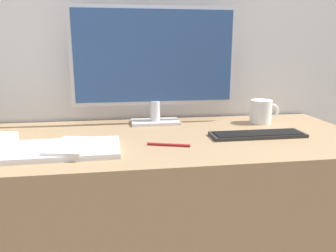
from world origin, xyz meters
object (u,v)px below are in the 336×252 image
object	(u,v)px
keyboard	(257,134)
monitor	(155,60)
ereader	(71,145)
coffee_mug	(261,111)
laptop	(63,149)
pen	(169,145)

from	to	relation	value
keyboard	monitor	bearing A→B (deg)	142.25
ereader	coffee_mug	bearing A→B (deg)	21.26
laptop	coffee_mug	distance (m)	0.82
keyboard	pen	bearing A→B (deg)	-168.45
monitor	pen	size ratio (longest dim) A/B	4.86
pen	keyboard	bearing A→B (deg)	11.55
ereader	pen	distance (m)	0.30
laptop	pen	world-z (taller)	laptop
keyboard	ereader	world-z (taller)	ereader
monitor	laptop	world-z (taller)	monitor
monitor	laptop	size ratio (longest dim) A/B	1.91
keyboard	coffee_mug	bearing A→B (deg)	63.03
laptop	keyboard	bearing A→B (deg)	6.85
ereader	pen	bearing A→B (deg)	3.38
monitor	coffee_mug	size ratio (longest dim) A/B	5.31
keyboard	ereader	distance (m)	0.64
laptop	pen	xyz separation A→B (m)	(0.33, 0.01, -0.00)
laptop	coffee_mug	size ratio (longest dim) A/B	2.78
keyboard	laptop	xyz separation A→B (m)	(-0.66, -0.08, 0.00)
laptop	ereader	distance (m)	0.03
pen	coffee_mug	bearing A→B (deg)	31.71
monitor	keyboard	xyz separation A→B (m)	(0.34, -0.26, -0.25)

